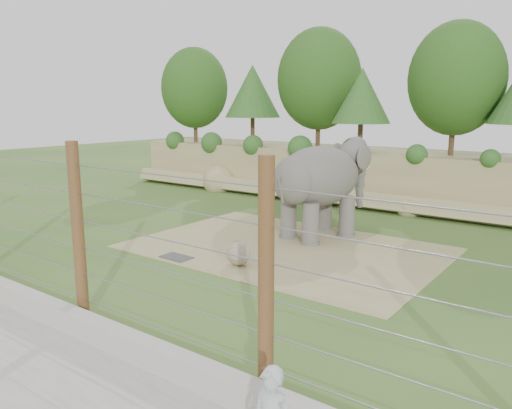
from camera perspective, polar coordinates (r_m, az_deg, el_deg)
The scene contains 8 objects.
ground at distance 14.91m, azimuth -4.61°, elevation -7.25°, with size 90.00×90.00×0.00m, color #365E22.
back_embankment at distance 24.91m, azimuth 16.10°, elevation 9.08°, with size 30.00×5.52×8.77m.
dirt_patch at distance 16.91m, azimuth 3.39°, elevation -4.95°, with size 10.00×7.00×0.02m, color tan.
drain_grate at distance 15.98m, azimuth -9.07°, elevation -5.96°, with size 1.00×0.60×0.03m, color #262628.
elephant at distance 17.99m, azimuth 7.15°, elevation 1.62°, with size 1.84×4.30×3.48m, color #595550, non-canonical shape.
stone_ball at distance 14.98m, azimuth -1.96°, elevation -5.64°, with size 0.71×0.71×0.71m, color gray.
retaining_wall at distance 11.78m, azimuth -21.14°, elevation -11.87°, with size 26.00×0.35×0.50m, color #A09D95.
barrier_fence at distance 11.49m, azimuth -19.67°, elevation -3.14°, with size 20.26×0.26×4.00m.
Camera 1 is at (9.33, -10.63, 4.73)m, focal length 35.00 mm.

